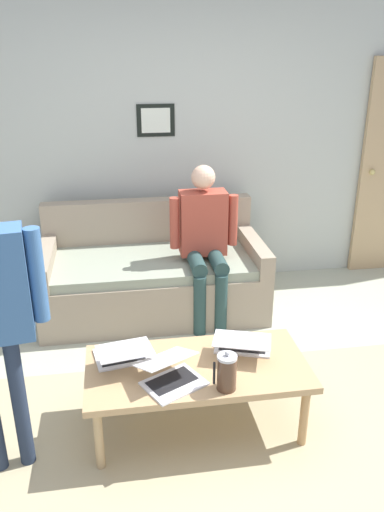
{
  "coord_description": "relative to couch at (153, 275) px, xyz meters",
  "views": [
    {
      "loc": [
        0.56,
        2.39,
        2.15
      ],
      "look_at": [
        0.06,
        -0.81,
        0.8
      ],
      "focal_mm": 35.83,
      "sensor_mm": 36.0,
      "label": 1
    }
  ],
  "objects": [
    {
      "name": "person_seated",
      "position": [
        -0.41,
        0.23,
        0.42
      ],
      "size": [
        0.55,
        0.51,
        1.28
      ],
      "color": "#253F3E",
      "rests_on": "ground_plane"
    },
    {
      "name": "laptop_center",
      "position": [
        -0.42,
        1.44,
        0.17
      ],
      "size": [
        0.42,
        0.41,
        0.12
      ],
      "color": "silver",
      "rests_on": "coffee_table"
    },
    {
      "name": "area_rug",
      "position": [
        -0.13,
        1.65,
        -0.3
      ],
      "size": [
        3.24,
        1.52,
        0.01
      ],
      "primitive_type": "cube",
      "color": "tan",
      "rests_on": "ground_plane"
    },
    {
      "name": "couch",
      "position": [
        0.0,
        0.0,
        0.0
      ],
      "size": [
        1.85,
        0.93,
        0.88
      ],
      "color": "gray",
      "rests_on": "ground_plane"
    },
    {
      "name": "coffee_table",
      "position": [
        -0.13,
        1.55,
        0.08
      ],
      "size": [
        1.28,
        0.63,
        0.43
      ],
      "color": "tan",
      "rests_on": "ground_plane"
    },
    {
      "name": "laptop_left",
      "position": [
        0.04,
        1.68,
        0.17
      ],
      "size": [
        0.42,
        0.42,
        0.16
      ],
      "color": "silver",
      "rests_on": "coffee_table"
    },
    {
      "name": "laptop_right",
      "position": [
        0.29,
        1.44,
        0.18
      ],
      "size": [
        0.36,
        0.4,
        0.14
      ],
      "color": "silver",
      "rests_on": "coffee_table"
    },
    {
      "name": "ground_plane",
      "position": [
        -0.28,
        1.6,
        -0.3
      ],
      "size": [
        7.68,
        7.68,
        0.0
      ],
      "primitive_type": "plane",
      "color": "#A6AA93"
    },
    {
      "name": "back_wall",
      "position": [
        -0.28,
        -0.59,
        1.05
      ],
      "size": [
        7.04,
        0.11,
        2.7
      ],
      "color": "#AFB6AD",
      "rests_on": "ground_plane"
    },
    {
      "name": "french_press",
      "position": [
        -0.25,
        1.79,
        0.23
      ],
      "size": [
        0.13,
        0.11,
        0.24
      ],
      "color": "#4C3323",
      "rests_on": "coffee_table"
    }
  ]
}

